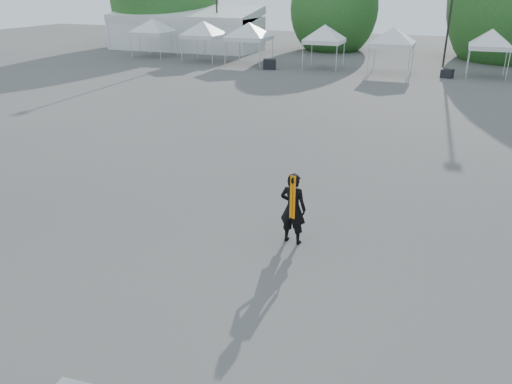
% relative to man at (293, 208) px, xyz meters
% --- Properties ---
extents(ground, '(120.00, 120.00, 0.00)m').
position_rel_man_xyz_m(ground, '(-0.51, 0.85, -0.94)').
color(ground, '#474442').
rests_on(ground, ground).
extents(marquee, '(15.00, 6.25, 4.23)m').
position_rel_man_xyz_m(marquee, '(-22.51, 35.85, 1.02)').
color(marquee, silver).
rests_on(marquee, ground).
extents(tree_far_w, '(4.80, 4.80, 7.30)m').
position_rel_man_xyz_m(tree_far_w, '(-26.51, 38.85, 3.59)').
color(tree_far_w, '#382314').
rests_on(tree_far_w, ground).
extents(tree_mid_w, '(4.16, 4.16, 6.33)m').
position_rel_man_xyz_m(tree_mid_w, '(-8.51, 40.85, 2.98)').
color(tree_mid_w, '#382314').
rests_on(tree_mid_w, ground).
extents(tent_a, '(4.51, 4.51, 3.88)m').
position_rel_man_xyz_m(tent_a, '(-22.53, 29.81, 2.11)').
color(tent_a, silver).
rests_on(tent_a, ground).
extents(tent_b, '(4.34, 4.34, 3.88)m').
position_rel_man_xyz_m(tent_b, '(-16.97, 28.87, 2.11)').
color(tent_b, silver).
rests_on(tent_b, ground).
extents(tent_c, '(4.59, 4.59, 3.88)m').
position_rel_man_xyz_m(tent_c, '(-12.66, 28.52, 2.11)').
color(tent_c, silver).
rests_on(tent_c, ground).
extents(tent_d, '(4.02, 4.02, 3.88)m').
position_rel_man_xyz_m(tent_d, '(-6.32, 28.42, 2.11)').
color(tent_d, silver).
rests_on(tent_d, ground).
extents(tent_e, '(4.32, 4.32, 3.88)m').
position_rel_man_xyz_m(tent_e, '(-1.10, 27.88, 2.11)').
color(tent_e, silver).
rests_on(tent_e, ground).
extents(tent_f, '(3.87, 3.87, 3.88)m').
position_rel_man_xyz_m(tent_f, '(5.48, 28.75, 2.11)').
color(tent_f, silver).
rests_on(tent_f, ground).
extents(man, '(0.73, 0.52, 1.88)m').
position_rel_man_xyz_m(man, '(0.00, 0.00, 0.00)').
color(man, black).
rests_on(man, ground).
extents(crate_west, '(1.19, 1.06, 0.77)m').
position_rel_man_xyz_m(crate_west, '(-10.18, 26.67, -0.56)').
color(crate_west, black).
rests_on(crate_west, ground).
extents(crate_mid, '(0.93, 0.81, 0.61)m').
position_rel_man_xyz_m(crate_mid, '(2.95, 27.47, -0.64)').
color(crate_mid, black).
rests_on(crate_mid, ground).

